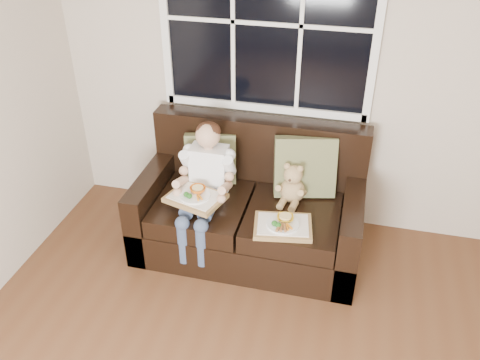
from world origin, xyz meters
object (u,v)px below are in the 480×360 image
(loveseat, at_px, (251,211))
(teddy_bear, at_px, (292,186))
(tray_right, at_px, (283,225))
(tray_left, at_px, (196,196))
(child, at_px, (206,177))

(loveseat, height_order, teddy_bear, loveseat)
(loveseat, xyz_separation_m, tray_right, (0.31, -0.34, 0.17))
(teddy_bear, relative_size, tray_left, 0.72)
(loveseat, relative_size, child, 1.85)
(tray_left, bearing_deg, tray_right, 11.07)
(tray_left, bearing_deg, child, 94.79)
(child, bearing_deg, tray_left, -101.73)
(loveseat, relative_size, tray_right, 3.80)
(loveseat, relative_size, teddy_bear, 5.12)
(teddy_bear, bearing_deg, tray_left, -148.05)
(child, bearing_deg, teddy_bear, 12.25)
(loveseat, distance_m, tray_left, 0.52)
(child, height_order, tray_left, child)
(tray_right, bearing_deg, child, 151.70)
(child, height_order, teddy_bear, child)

